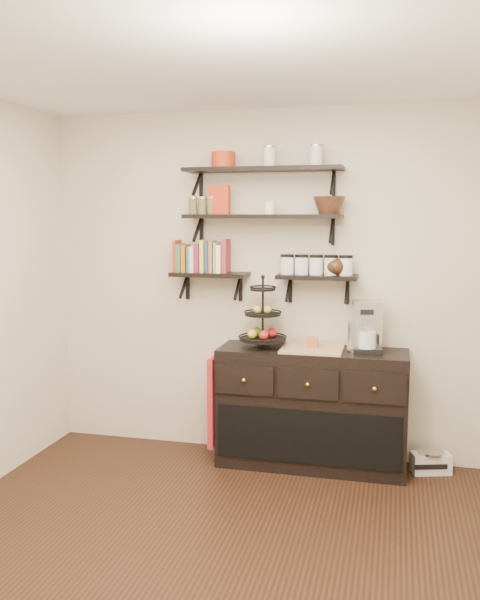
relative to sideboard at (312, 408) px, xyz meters
name	(u,v)px	position (x,y,z in m)	size (l,w,h in m)	color
floor	(200,563)	(-0.41, -1.51, -0.45)	(3.50, 3.50, 0.00)	black
ceiling	(196,50)	(-0.41, -1.51, 2.25)	(3.50, 3.50, 0.02)	white
back_wall	(266,285)	(-0.41, 0.24, 0.90)	(3.50, 0.02, 2.70)	beige
shelf_top	(263,170)	(-0.41, 0.10, 1.78)	(1.20, 0.27, 0.23)	black
shelf_mid	(263,217)	(-0.41, 0.10, 1.43)	(1.20, 0.27, 0.23)	black
shelf_low_left	(210,275)	(-0.83, 0.12, 0.98)	(0.60, 0.25, 0.23)	black
shelf_low_right	(317,278)	(0.01, 0.12, 0.98)	(0.60, 0.25, 0.23)	black
cookbooks	(203,258)	(-0.88, 0.12, 1.11)	(0.43, 0.15, 0.26)	#A73018
glass_canisters	(316,266)	(0.00, 0.12, 1.06)	(0.54, 0.10, 0.13)	silver
sideboard	(312,408)	(0.00, 0.00, 0.00)	(1.40, 0.50, 0.92)	black
fruit_stand	(263,323)	(-0.38, 0.00, 0.63)	(0.36, 0.36, 0.53)	black
candle	(312,342)	(0.00, 0.00, 0.50)	(0.08, 0.08, 0.08)	#9B5D23
coffee_maker	(367,327)	(0.40, 0.03, 0.63)	(0.24, 0.23, 0.38)	black
thermal_carafe	(355,338)	(0.31, -0.02, 0.56)	(0.11, 0.11, 0.22)	silver
apron	(215,400)	(-0.73, -0.10, 0.04)	(0.04, 0.29, 0.69)	#AC1E12
radio	(431,462)	(0.88, 0.07, -0.37)	(0.31, 0.23, 0.17)	silver
recipe_box	(219,200)	(-0.75, 0.10, 1.56)	(0.16, 0.06, 0.22)	#B73114
walnut_bowl	(329,205)	(0.09, 0.10, 1.51)	(0.24, 0.24, 0.13)	black
ramekins	(270,208)	(-0.35, 0.10, 1.50)	(0.09, 0.09, 0.10)	white
teapot	(336,265)	(0.15, 0.12, 1.07)	(0.20, 0.15, 0.15)	#352010
red_pot	(223,160)	(-0.71, 0.10, 1.86)	(0.18, 0.18, 0.12)	#B73114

